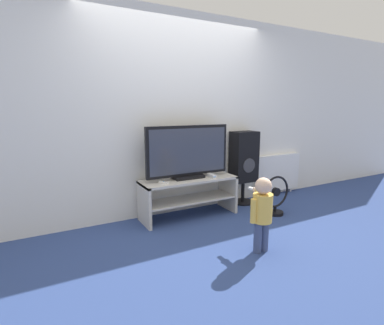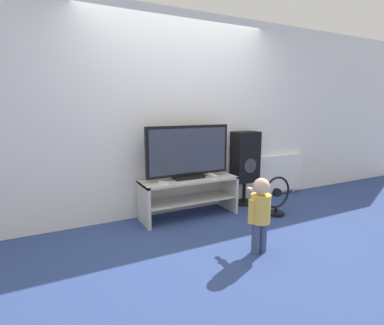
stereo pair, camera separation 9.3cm
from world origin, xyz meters
The scene contains 10 objects.
ground_plane centered at (0.00, 0.00, 0.00)m, with size 16.00×16.00×0.00m, color navy.
wall_back centered at (0.00, 0.50, 1.30)m, with size 10.00×0.06×2.60m.
tv_stand centered at (0.00, 0.21, 0.34)m, with size 1.25×0.42×0.51m.
television centered at (0.00, 0.23, 0.84)m, with size 1.12×0.20×0.67m.
game_console centered at (0.28, 0.12, 0.53)m, with size 0.05×0.15×0.05m.
remote_primary centered at (-0.38, 0.14, 0.52)m, with size 0.09×0.13×0.03m.
child centered at (0.18, -0.96, 0.44)m, with size 0.28×0.43×0.75m.
speaker_tower centered at (0.97, 0.33, 0.66)m, with size 0.37×0.34×1.06m.
floor_fan centered at (1.04, -0.27, 0.23)m, with size 0.43×0.22×0.52m.
radiator centered at (1.74, 0.43, 0.35)m, with size 0.88×0.08×0.65m.
Camera 1 is at (-1.74, -3.06, 1.41)m, focal length 28.00 mm.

